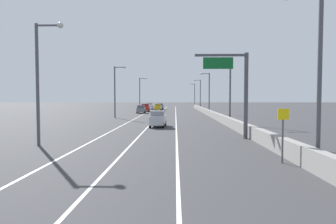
# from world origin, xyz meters

# --- Properties ---
(ground_plane) EXTENTS (320.00, 320.00, 0.00)m
(ground_plane) POSITION_xyz_m (0.00, 64.00, 0.00)
(ground_plane) COLOR #38383A
(lane_stripe_left) EXTENTS (0.16, 130.00, 0.00)m
(lane_stripe_left) POSITION_xyz_m (-5.50, 55.00, 0.00)
(lane_stripe_left) COLOR silver
(lane_stripe_left) RESTS_ON ground_plane
(lane_stripe_center) EXTENTS (0.16, 130.00, 0.00)m
(lane_stripe_center) POSITION_xyz_m (-2.00, 55.00, 0.00)
(lane_stripe_center) COLOR silver
(lane_stripe_center) RESTS_ON ground_plane
(lane_stripe_right) EXTENTS (0.16, 130.00, 0.00)m
(lane_stripe_right) POSITION_xyz_m (1.50, 55.00, 0.00)
(lane_stripe_right) COLOR silver
(lane_stripe_right) RESTS_ON ground_plane
(jersey_barrier_right) EXTENTS (0.60, 120.00, 1.10)m
(jersey_barrier_right) POSITION_xyz_m (8.17, 40.00, 0.55)
(jersey_barrier_right) COLOR gray
(jersey_barrier_right) RESTS_ON ground_plane
(overhead_sign_gantry) EXTENTS (4.68, 0.36, 7.50)m
(overhead_sign_gantry) POSITION_xyz_m (6.83, 22.25, 4.73)
(overhead_sign_gantry) COLOR #47474C
(overhead_sign_gantry) RESTS_ON ground_plane
(speed_advisory_sign) EXTENTS (0.60, 0.11, 3.00)m
(speed_advisory_sign) POSITION_xyz_m (7.27, 12.41, 1.76)
(speed_advisory_sign) COLOR #4C4C51
(speed_advisory_sign) RESTS_ON ground_plane
(lamp_post_right_near) EXTENTS (2.14, 0.44, 9.16)m
(lamp_post_right_near) POSITION_xyz_m (8.75, 12.09, 5.31)
(lamp_post_right_near) COLOR #4C4C51
(lamp_post_right_near) RESTS_ON ground_plane
(lamp_post_right_second) EXTENTS (2.14, 0.44, 9.16)m
(lamp_post_right_second) POSITION_xyz_m (8.68, 37.40, 5.31)
(lamp_post_right_second) COLOR #4C4C51
(lamp_post_right_second) RESTS_ON ground_plane
(lamp_post_right_third) EXTENTS (2.14, 0.44, 9.16)m
(lamp_post_right_third) POSITION_xyz_m (8.68, 62.71, 5.31)
(lamp_post_right_third) COLOR #4C4C51
(lamp_post_right_third) RESTS_ON ground_plane
(lamp_post_right_fourth) EXTENTS (2.14, 0.44, 9.16)m
(lamp_post_right_fourth) POSITION_xyz_m (8.84, 88.02, 5.31)
(lamp_post_right_fourth) COLOR #4C4C51
(lamp_post_right_fourth) RESTS_ON ground_plane
(lamp_post_right_fifth) EXTENTS (2.14, 0.44, 9.16)m
(lamp_post_right_fifth) POSITION_xyz_m (8.71, 113.34, 5.31)
(lamp_post_right_fifth) COLOR #4C4C51
(lamp_post_right_fifth) RESTS_ON ground_plane
(lamp_post_left_near) EXTENTS (2.14, 0.44, 9.16)m
(lamp_post_left_near) POSITION_xyz_m (-8.64, 18.09, 5.31)
(lamp_post_left_near) COLOR #4C4C51
(lamp_post_left_near) RESTS_ON ground_plane
(lamp_post_left_mid) EXTENTS (2.14, 0.44, 9.16)m
(lamp_post_left_mid) POSITION_xyz_m (-9.04, 48.46, 5.31)
(lamp_post_left_mid) COLOR #4C4C51
(lamp_post_left_mid) RESTS_ON ground_plane
(lamp_post_left_far) EXTENTS (2.14, 0.44, 9.16)m
(lamp_post_left_far) POSITION_xyz_m (-8.27, 78.84, 5.31)
(lamp_post_left_far) COLOR #4C4C51
(lamp_post_left_far) RESTS_ON ground_plane
(car_yellow_0) EXTENTS (1.94, 4.84, 1.92)m
(car_yellow_0) POSITION_xyz_m (-3.39, 78.84, 0.96)
(car_yellow_0) COLOR gold
(car_yellow_0) RESTS_ON ground_plane
(car_blue_1) EXTENTS (1.89, 4.63, 1.85)m
(car_blue_1) POSITION_xyz_m (-3.20, 86.64, 0.93)
(car_blue_1) COLOR #1E389E
(car_blue_1) RESTS_ON ground_plane
(car_silver_2) EXTENTS (1.93, 4.39, 1.99)m
(car_silver_2) POSITION_xyz_m (-0.75, 32.52, 0.99)
(car_silver_2) COLOR #B7B7BC
(car_silver_2) RESTS_ON ground_plane
(car_gray_3) EXTENTS (1.91, 4.21, 1.86)m
(car_gray_3) POSITION_xyz_m (-6.55, 64.83, 0.93)
(car_gray_3) COLOR slate
(car_gray_3) RESTS_ON ground_plane
(car_red_4) EXTENTS (1.99, 4.09, 2.02)m
(car_red_4) POSITION_xyz_m (-6.35, 72.74, 1.01)
(car_red_4) COLOR red
(car_red_4) RESTS_ON ground_plane
(car_white_5) EXTENTS (1.97, 4.35, 2.10)m
(car_white_5) POSITION_xyz_m (-6.38, 85.91, 1.04)
(car_white_5) COLOR white
(car_white_5) RESTS_ON ground_plane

